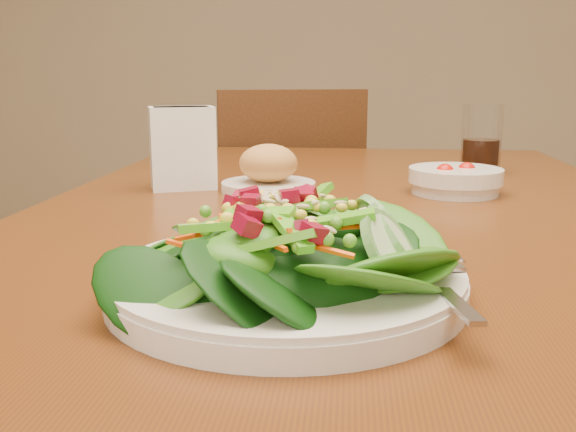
# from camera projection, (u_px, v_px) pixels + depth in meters

# --- Properties ---
(dining_table) EXTENTS (0.90, 1.40, 0.75)m
(dining_table) POSITION_uv_depth(u_px,v_px,m) (348.00, 273.00, 0.94)
(dining_table) COLOR #592C0C
(dining_table) RESTS_ON ground_plane
(chair_far) EXTENTS (0.50, 0.50, 0.89)m
(chair_far) POSITION_uv_depth(u_px,v_px,m) (286.00, 235.00, 1.87)
(chair_far) COLOR #492311
(chair_far) RESTS_ON ground_plane
(salad_plate) EXTENTS (0.31, 0.30, 0.09)m
(salad_plate) POSITION_uv_depth(u_px,v_px,m) (298.00, 259.00, 0.54)
(salad_plate) COLOR silver
(salad_plate) RESTS_ON dining_table
(bread_plate) EXTENTS (0.15, 0.15, 0.08)m
(bread_plate) POSITION_uv_depth(u_px,v_px,m) (268.00, 172.00, 1.02)
(bread_plate) COLOR silver
(bread_plate) RESTS_ON dining_table
(tomato_bowl) EXTENTS (0.15, 0.15, 0.05)m
(tomato_bowl) POSITION_uv_depth(u_px,v_px,m) (455.00, 180.00, 1.00)
(tomato_bowl) COLOR silver
(tomato_bowl) RESTS_ON dining_table
(drinking_glass) EXTENTS (0.07, 0.07, 0.13)m
(drinking_glass) POSITION_uv_depth(u_px,v_px,m) (481.00, 144.00, 1.20)
(drinking_glass) COLOR silver
(drinking_glass) RESTS_ON dining_table
(napkin_holder) EXTENTS (0.12, 0.09, 0.13)m
(napkin_holder) POSITION_uv_depth(u_px,v_px,m) (183.00, 146.00, 1.03)
(napkin_holder) COLOR white
(napkin_holder) RESTS_ON dining_table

